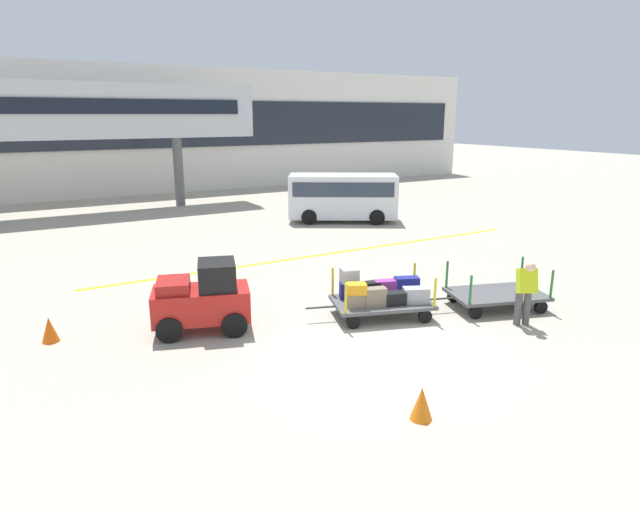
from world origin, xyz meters
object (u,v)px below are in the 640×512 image
(baggage_tug, at_px, (203,298))
(baggage_handler, at_px, (526,290))
(baggage_cart_lead, at_px, (380,295))
(baggage_cart_middle, at_px, (496,295))
(shuttle_van, at_px, (343,194))
(safety_cone_near, at_px, (50,330))
(safety_cone_far, at_px, (422,403))

(baggage_tug, distance_m, baggage_handler, 7.26)
(baggage_tug, relative_size, baggage_handler, 1.50)
(baggage_tug, distance_m, baggage_cart_lead, 4.14)
(baggage_cart_middle, relative_size, baggage_handler, 1.97)
(baggage_cart_middle, distance_m, shuttle_van, 11.93)
(baggage_tug, bearing_deg, safety_cone_near, 161.55)
(baggage_cart_middle, bearing_deg, baggage_tug, 161.87)
(baggage_cart_middle, bearing_deg, baggage_cart_lead, 161.49)
(safety_cone_near, bearing_deg, baggage_tug, -18.45)
(baggage_tug, height_order, safety_cone_far, baggage_tug)
(safety_cone_near, bearing_deg, safety_cone_far, -52.17)
(baggage_cart_middle, xyz_separation_m, baggage_handler, (-0.39, -1.16, 0.52))
(baggage_handler, bearing_deg, safety_cone_far, -157.73)
(safety_cone_far, bearing_deg, baggage_cart_middle, 31.42)
(baggage_cart_lead, distance_m, safety_cone_near, 7.35)
(baggage_cart_lead, distance_m, baggage_cart_middle, 3.03)
(baggage_tug, bearing_deg, baggage_cart_middle, -18.13)
(baggage_cart_lead, relative_size, safety_cone_far, 5.59)
(baggage_cart_lead, distance_m, shuttle_van, 12.03)
(baggage_cart_lead, xyz_separation_m, safety_cone_near, (-6.98, 2.28, -0.26))
(baggage_cart_middle, xyz_separation_m, shuttle_van, (2.76, 11.58, 0.89))
(baggage_tug, height_order, baggage_handler, baggage_tug)
(baggage_tug, bearing_deg, safety_cone_far, -70.82)
(baggage_cart_middle, height_order, safety_cone_near, baggage_cart_middle)
(baggage_tug, xyz_separation_m, safety_cone_near, (-3.05, 1.02, -0.48))
(safety_cone_near, xyz_separation_m, safety_cone_far, (4.88, -6.28, 0.00))
(safety_cone_near, bearing_deg, baggage_handler, -24.96)
(baggage_tug, xyz_separation_m, baggage_cart_lead, (3.93, -1.27, -0.22))
(baggage_handler, distance_m, shuttle_van, 13.12)
(baggage_tug, xyz_separation_m, safety_cone_far, (1.83, -5.26, -0.48))
(safety_cone_far, bearing_deg, baggage_tug, 109.18)
(shuttle_van, bearing_deg, baggage_handler, -103.87)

